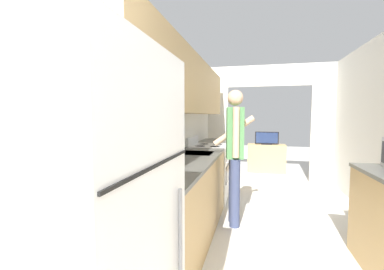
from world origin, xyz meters
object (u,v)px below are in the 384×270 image
(refrigerator, at_px, (85,246))
(tv_cabinet, at_px, (266,158))
(range_oven, at_px, (209,172))
(television, at_px, (267,138))
(person, at_px, (235,153))

(refrigerator, xyz_separation_m, tv_cabinet, (1.00, 5.71, -0.50))
(range_oven, height_order, tv_cabinet, range_oven)
(tv_cabinet, relative_size, television, 1.61)
(refrigerator, relative_size, range_oven, 1.60)
(refrigerator, xyz_separation_m, person, (0.46, 2.37, 0.09))
(range_oven, xyz_separation_m, person, (0.49, -0.92, 0.48))
(television, bearing_deg, refrigerator, -99.96)
(person, distance_m, tv_cabinet, 3.43)
(refrigerator, bearing_deg, television, 80.04)
(refrigerator, relative_size, tv_cabinet, 1.86)
(person, bearing_deg, refrigerator, 158.98)
(television, bearing_deg, person, -99.18)
(range_oven, bearing_deg, television, 66.63)
(tv_cabinet, height_order, television, television)
(refrigerator, height_order, tv_cabinet, refrigerator)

